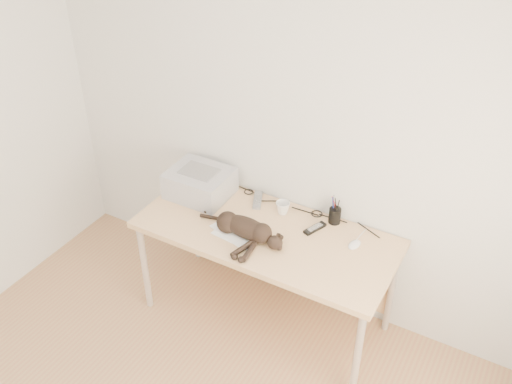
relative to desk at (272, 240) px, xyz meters
The scene contains 11 objects.
wall_back 0.75m from the desk, 90.00° to the left, with size 3.50×3.50×0.00m, color silver.
desk is the anchor object (origin of this frame).
printer 0.61m from the desk, behind, with size 0.40×0.34×0.19m.
papers 0.27m from the desk, 130.55° to the right, with size 0.34×0.27×0.01m.
cat 0.29m from the desk, 117.16° to the right, with size 0.61×0.29×0.14m.
mug 0.22m from the desk, 88.08° to the left, with size 0.09×0.09×0.08m, color white.
pen_cup 0.43m from the desk, 31.88° to the left, with size 0.08×0.08×0.19m.
remote_grey 0.29m from the desk, 140.39° to the left, with size 0.05×0.19×0.02m, color gray.
remote_black 0.30m from the desk, 17.11° to the left, with size 0.04×0.16×0.02m, color black.
mouse 0.54m from the desk, ahead, with size 0.06×0.10×0.03m, color white.
cable_tangle 0.26m from the desk, 90.00° to the left, with size 1.36×0.07×0.01m, color black, non-canonical shape.
Camera 1 is at (1.28, -1.01, 2.92)m, focal length 40.00 mm.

